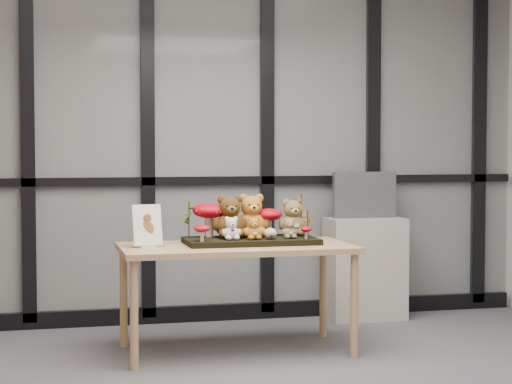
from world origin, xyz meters
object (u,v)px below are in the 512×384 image
object	(u,v)px
diorama_tray	(251,241)
bear_pooh_yellow	(251,213)
mushroom_back_right	(269,221)
plush_cream_hedgehog	(270,233)
bear_beige_small	(289,227)
mushroom_back_left	(209,218)
bear_white_bow	(231,227)
display_table	(236,256)
mushroom_front_right	(306,232)
mushroom_front_left	(202,232)
bear_brown_medium	(230,214)
cabinet	(365,268)
sign_holder	(147,228)
bear_small_yellow	(254,227)
monitor	(364,195)
bear_tan_back	(293,215)

from	to	relation	value
diorama_tray	bear_pooh_yellow	size ratio (longest dim) A/B	2.74
mushroom_back_right	plush_cream_hedgehog	bearing A→B (deg)	-102.19
bear_beige_small	mushroom_back_left	bearing A→B (deg)	156.37
bear_white_bow	display_table	bearing A→B (deg)	35.54
mushroom_back_right	mushroom_front_right	bearing A→B (deg)	-52.94
mushroom_back_left	mushroom_front_left	bearing A→B (deg)	-110.82
diorama_tray	mushroom_back_left	size ratio (longest dim) A/B	3.42
diorama_tray	bear_white_bow	bearing A→B (deg)	-151.06
bear_brown_medium	cabinet	distance (m)	1.50
bear_white_bow	bear_beige_small	size ratio (longest dim) A/B	1.13
bear_white_bow	bear_beige_small	bearing A→B (deg)	-0.07
sign_holder	bear_beige_small	bearing A→B (deg)	-14.46
bear_brown_medium	mushroom_front_right	xyz separation A→B (m)	(0.46, -0.17, -0.11)
diorama_tray	bear_brown_medium	xyz separation A→B (m)	(-0.13, 0.06, 0.17)
bear_brown_medium	cabinet	world-z (taller)	bear_brown_medium
display_table	cabinet	bearing A→B (deg)	36.19
diorama_tray	bear_small_yellow	bearing A→B (deg)	-92.53
monitor	mushroom_front_left	bearing A→B (deg)	-146.15
display_table	diorama_tray	bearing A→B (deg)	26.57
diorama_tray	bear_brown_medium	bearing A→B (deg)	154.74
mushroom_front_right	sign_holder	world-z (taller)	sign_holder
bear_white_bow	monitor	bearing A→B (deg)	36.74
bear_tan_back	cabinet	distance (m)	1.15
bear_pooh_yellow	bear_brown_medium	distance (m)	0.16
diorama_tray	display_table	bearing A→B (deg)	-153.43
mushroom_back_left	cabinet	distance (m)	1.56
bear_tan_back	plush_cream_hedgehog	bearing A→B (deg)	-135.91
cabinet	diorama_tray	bearing A→B (deg)	-143.26
bear_brown_medium	monitor	distance (m)	1.43
diorama_tray	mushroom_back_right	bearing A→B (deg)	40.51
bear_small_yellow	mushroom_back_left	distance (m)	0.33
bear_small_yellow	bear_white_bow	distance (m)	0.14
mushroom_back_left	mushroom_front_left	xyz separation A→B (m)	(-0.10, -0.26, -0.07)
cabinet	monitor	distance (m)	0.56
monitor	mushroom_front_right	bearing A→B (deg)	-128.50
bear_pooh_yellow	bear_small_yellow	distance (m)	0.21
mushroom_back_left	mushroom_front_right	distance (m)	0.63
plush_cream_hedgehog	mushroom_back_left	bearing A→B (deg)	146.78
bear_white_bow	plush_cream_hedgehog	world-z (taller)	bear_white_bow
display_table	bear_pooh_yellow	size ratio (longest dim) A/B	4.78
mushroom_front_left	mushroom_back_left	bearing A→B (deg)	69.18
display_table	bear_brown_medium	xyz separation A→B (m)	(-0.02, 0.11, 0.26)
bear_pooh_yellow	mushroom_back_right	xyz separation A→B (m)	(0.12, 0.03, -0.05)
display_table	monitor	bearing A→B (deg)	36.77
bear_white_bow	bear_brown_medium	bearing A→B (deg)	82.29
bear_beige_small	mushroom_front_left	xyz separation A→B (m)	(-0.58, -0.05, -0.01)
bear_pooh_yellow	sign_holder	size ratio (longest dim) A/B	1.16
mushroom_front_left	bear_tan_back	bearing A→B (deg)	19.11
bear_pooh_yellow	mushroom_front_left	bearing A→B (deg)	-147.69
display_table	monitor	world-z (taller)	monitor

